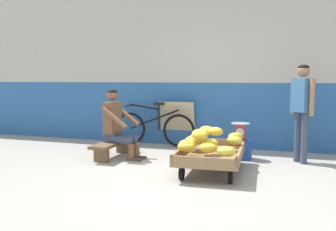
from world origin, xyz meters
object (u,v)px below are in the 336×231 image
object	(u,v)px
plastic_crate	(240,150)
shopping_bag	(230,156)
weighing_scale	(240,131)
low_bench	(113,145)
sign_board	(178,124)
banana_cart	(212,155)
bicycle_near_left	(154,128)
customer_adult	(302,102)
vendor_seated	(117,124)

from	to	relation	value
plastic_crate	shopping_bag	size ratio (longest dim) A/B	1.50
weighing_scale	low_bench	bearing A→B (deg)	-164.23
low_bench	weighing_scale	size ratio (longest dim) A/B	3.68
shopping_bag	plastic_crate	bearing A→B (deg)	75.33
weighing_scale	shopping_bag	distance (m)	0.52
low_bench	shopping_bag	xyz separation A→B (m)	(1.93, 0.19, -0.08)
shopping_bag	sign_board	bearing A→B (deg)	135.33
low_bench	shopping_bag	bearing A→B (deg)	5.68
banana_cart	shopping_bag	bearing A→B (deg)	74.97
banana_cart	bicycle_near_left	size ratio (longest dim) A/B	0.90
plastic_crate	sign_board	bearing A→B (deg)	147.91
weighing_scale	customer_adult	bearing A→B (deg)	0.93
plastic_crate	customer_adult	distance (m)	1.23
bicycle_near_left	sign_board	size ratio (longest dim) A/B	1.90
banana_cart	low_bench	bearing A→B (deg)	166.52
vendor_seated	weighing_scale	world-z (taller)	vendor_seated
weighing_scale	customer_adult	size ratio (longest dim) A/B	0.20
sign_board	vendor_seated	bearing A→B (deg)	-113.30
weighing_scale	shopping_bag	xyz separation A→B (m)	(-0.10, -0.38, -0.33)
plastic_crate	customer_adult	size ratio (longest dim) A/B	0.24
banana_cart	weighing_scale	world-z (taller)	weighing_scale
weighing_scale	bicycle_near_left	distance (m)	1.88
banana_cart	low_bench	size ratio (longest dim) A/B	1.35
vendor_seated	sign_board	bearing A→B (deg)	66.70
plastic_crate	weighing_scale	size ratio (longest dim) A/B	1.20
low_bench	plastic_crate	world-z (taller)	plastic_crate
plastic_crate	weighing_scale	bearing A→B (deg)	-90.00
low_bench	customer_adult	xyz separation A→B (m)	(2.97, 0.59, 0.75)
low_bench	vendor_seated	world-z (taller)	vendor_seated
vendor_seated	plastic_crate	world-z (taller)	vendor_seated
low_bench	vendor_seated	xyz separation A→B (m)	(0.09, -0.01, 0.37)
weighing_scale	shopping_bag	size ratio (longest dim) A/B	1.25
bicycle_near_left	shopping_bag	world-z (taller)	bicycle_near_left
plastic_crate	customer_adult	xyz separation A→B (m)	(0.94, 0.01, 0.80)
bicycle_near_left	shopping_bag	xyz separation A→B (m)	(1.66, -1.03, -0.23)
sign_board	shopping_bag	size ratio (longest dim) A/B	3.63
vendor_seated	shopping_bag	world-z (taller)	vendor_seated
plastic_crate	sign_board	xyz separation A→B (m)	(-1.33, 0.84, 0.28)
customer_adult	shopping_bag	size ratio (longest dim) A/B	6.38
weighing_scale	customer_adult	xyz separation A→B (m)	(0.94, 0.02, 0.50)
plastic_crate	weighing_scale	distance (m)	0.30
bicycle_near_left	customer_adult	xyz separation A→B (m)	(2.70, -0.63, 0.60)
banana_cart	low_bench	distance (m)	1.82
bicycle_near_left	shopping_bag	size ratio (longest dim) A/B	6.92
banana_cart	low_bench	world-z (taller)	banana_cart
low_bench	shopping_bag	world-z (taller)	low_bench
customer_adult	shopping_bag	distance (m)	1.39
low_bench	shopping_bag	size ratio (longest dim) A/B	4.60
customer_adult	vendor_seated	bearing A→B (deg)	-168.29
shopping_bag	vendor_seated	bearing A→B (deg)	-173.80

